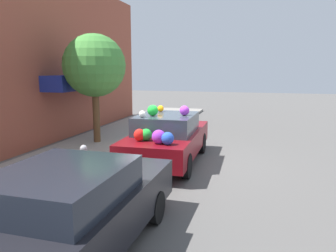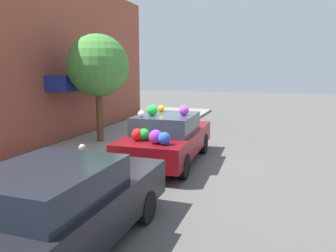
{
  "view_description": "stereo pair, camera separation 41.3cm",
  "coord_description": "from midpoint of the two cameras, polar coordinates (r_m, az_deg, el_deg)",
  "views": [
    {
      "loc": [
        -8.89,
        -2.45,
        2.68
      ],
      "look_at": [
        0.0,
        0.07,
        1.07
      ],
      "focal_mm": 35.0,
      "sensor_mm": 36.0,
      "label": 1
    },
    {
      "loc": [
        -8.77,
        -2.85,
        2.68
      ],
      "look_at": [
        0.0,
        0.07,
        1.07
      ],
      "focal_mm": 35.0,
      "sensor_mm": 36.0,
      "label": 2
    }
  ],
  "objects": [
    {
      "name": "parked_car_plain",
      "position": [
        5.0,
        -16.72,
        -13.75
      ],
      "size": [
        4.33,
        1.84,
        1.37
      ],
      "rotation": [
        0.0,
        0.0,
        -0.01
      ],
      "color": "black",
      "rests_on": "ground"
    },
    {
      "name": "art_car",
      "position": [
        9.38,
        1.15,
        -1.97
      ],
      "size": [
        4.27,
        1.88,
        1.72
      ],
      "rotation": [
        0.0,
        0.0,
        0.03
      ],
      "color": "maroon",
      "rests_on": "ground"
    },
    {
      "name": "building_facade",
      "position": [
        11.74,
        -22.2,
        10.95
      ],
      "size": [
        18.0,
        1.2,
        6.18
      ],
      "color": "#9E4C38",
      "rests_on": "ground"
    },
    {
      "name": "sidewalk_curb",
      "position": [
        10.65,
        -12.47,
        -4.55
      ],
      "size": [
        24.0,
        3.2,
        0.13
      ],
      "color": "gray",
      "rests_on": "ground"
    },
    {
      "name": "ground_plane",
      "position": [
        9.6,
        1.62,
        -6.31
      ],
      "size": [
        60.0,
        60.0,
        0.0
      ],
      "primitive_type": "plane",
      "color": "#565451"
    },
    {
      "name": "fire_hydrant",
      "position": [
        8.49,
        -13.3,
        -5.43
      ],
      "size": [
        0.2,
        0.2,
        0.7
      ],
      "color": "#B2B2B7",
      "rests_on": "sidewalk_curb"
    },
    {
      "name": "street_tree",
      "position": [
        11.7,
        -11.1,
        10.2
      ],
      "size": [
        2.15,
        2.15,
        3.74
      ],
      "color": "brown",
      "rests_on": "sidewalk_curb"
    }
  ]
}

